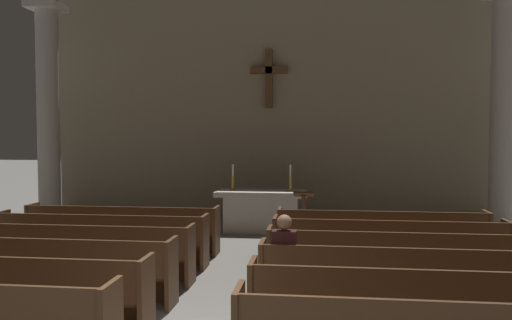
% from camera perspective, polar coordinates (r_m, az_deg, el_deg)
% --- Properties ---
extents(pew_left_row_3, '(3.90, 0.50, 0.95)m').
position_cam_1_polar(pew_left_row_3, '(8.05, -22.83, -11.00)').
color(pew_left_row_3, brown).
rests_on(pew_left_row_3, ground).
extents(pew_left_row_4, '(3.90, 0.50, 0.95)m').
position_cam_1_polar(pew_left_row_4, '(8.94, -19.48, -9.55)').
color(pew_left_row_4, brown).
rests_on(pew_left_row_4, ground).
extents(pew_left_row_5, '(3.90, 0.50, 0.95)m').
position_cam_1_polar(pew_left_row_5, '(9.87, -16.76, -8.35)').
color(pew_left_row_5, brown).
rests_on(pew_left_row_5, ground).
extents(pew_left_row_6, '(3.90, 0.50, 0.95)m').
position_cam_1_polar(pew_left_row_6, '(10.82, -14.53, -7.34)').
color(pew_left_row_6, brown).
rests_on(pew_left_row_6, ground).
extents(pew_right_row_2, '(3.90, 0.50, 0.95)m').
position_cam_1_polar(pew_right_row_2, '(6.16, 18.30, -15.23)').
color(pew_right_row_2, brown).
rests_on(pew_right_row_2, ground).
extents(pew_right_row_3, '(3.90, 0.50, 0.95)m').
position_cam_1_polar(pew_right_row_3, '(7.14, 16.60, -12.67)').
color(pew_right_row_3, brown).
rests_on(pew_right_row_3, ground).
extents(pew_right_row_4, '(3.90, 0.50, 0.95)m').
position_cam_1_polar(pew_right_row_4, '(8.14, 15.34, -10.73)').
color(pew_right_row_4, brown).
rests_on(pew_right_row_4, ground).
extents(pew_right_row_5, '(3.90, 0.50, 0.95)m').
position_cam_1_polar(pew_right_row_5, '(9.14, 14.37, -9.21)').
color(pew_right_row_5, brown).
rests_on(pew_right_row_5, ground).
extents(pew_right_row_6, '(3.90, 0.50, 0.95)m').
position_cam_1_polar(pew_right_row_6, '(10.16, 13.59, -7.99)').
color(pew_right_row_6, brown).
rests_on(pew_right_row_6, ground).
extents(column_left_third, '(0.85, 0.85, 5.76)m').
position_cam_1_polar(column_left_third, '(14.67, -21.91, 4.31)').
color(column_left_third, '#ADA89E').
rests_on(column_left_third, ground).
extents(column_right_third, '(0.85, 0.85, 5.76)m').
position_cam_1_polar(column_right_third, '(13.57, 25.53, 4.37)').
color(column_right_third, '#ADA89E').
rests_on(column_right_third, ground).
extents(altar, '(2.20, 0.90, 1.01)m').
position_cam_1_polar(altar, '(12.59, 0.60, -5.55)').
color(altar, '#BCB7AD').
rests_on(altar, ground).
extents(candlestick_left, '(0.16, 0.16, 0.63)m').
position_cam_1_polar(candlestick_left, '(12.60, -2.57, -2.46)').
color(candlestick_left, '#B79338').
rests_on(candlestick_left, altar).
extents(candlestick_right, '(0.16, 0.16, 0.63)m').
position_cam_1_polar(candlestick_right, '(12.45, 3.81, -2.52)').
color(candlestick_right, '#B79338').
rests_on(candlestick_right, altar).
extents(apse_with_cross, '(12.28, 0.44, 7.08)m').
position_cam_1_polar(apse_with_cross, '(14.59, 1.51, 7.45)').
color(apse_with_cross, gray).
rests_on(apse_with_cross, ground).
extents(lectern, '(0.44, 0.36, 1.15)m').
position_cam_1_polar(lectern, '(11.33, 5.27, -6.43)').
color(lectern, brown).
rests_on(lectern, ground).
extents(lone_worshipper, '(0.32, 0.43, 1.32)m').
position_cam_1_polar(lone_worshipper, '(7.04, 3.17, -10.98)').
color(lone_worshipper, '#26262B').
rests_on(lone_worshipper, ground).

